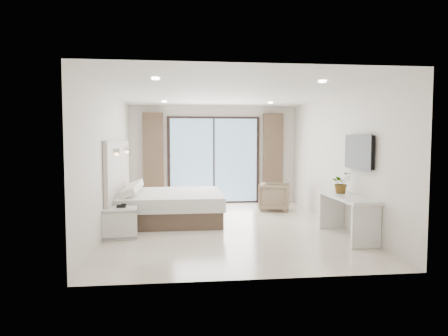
{
  "coord_description": "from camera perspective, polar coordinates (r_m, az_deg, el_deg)",
  "views": [
    {
      "loc": [
        -0.95,
        -7.95,
        1.76
      ],
      "look_at": [
        -0.01,
        0.4,
        1.17
      ],
      "focal_mm": 32.0,
      "sensor_mm": 36.0,
      "label": 1
    }
  ],
  "objects": [
    {
      "name": "nightstand",
      "position": [
        7.49,
        -14.59,
        -7.58
      ],
      "size": [
        0.64,
        0.54,
        0.54
      ],
      "rotation": [
        0.0,
        0.0,
        0.1
      ],
      "color": "silver",
      "rests_on": "ground"
    },
    {
      "name": "console_desk",
      "position": [
        7.53,
        17.2,
        -5.31
      ],
      "size": [
        0.51,
        1.64,
        0.77
      ],
      "color": "silver",
      "rests_on": "ground"
    },
    {
      "name": "plant",
      "position": [
        7.75,
        16.38,
        -2.35
      ],
      "size": [
        0.46,
        0.48,
        0.31
      ],
      "primitive_type": "imported",
      "rotation": [
        0.0,
        0.0,
        0.29
      ],
      "color": "#33662D",
      "rests_on": "console_desk"
    },
    {
      "name": "bed",
      "position": [
        8.8,
        -7.9,
        -5.41
      ],
      "size": [
        2.23,
        2.13,
        0.76
      ],
      "color": "brown",
      "rests_on": "ground"
    },
    {
      "name": "phone",
      "position": [
        7.48,
        -14.45,
        -5.27
      ],
      "size": [
        0.16,
        0.13,
        0.05
      ],
      "primitive_type": "cube",
      "rotation": [
        0.0,
        0.0,
        0.0
      ],
      "color": "black",
      "rests_on": "nightstand"
    },
    {
      "name": "armchair",
      "position": [
        10.09,
        7.25,
        -3.91
      ],
      "size": [
        0.87,
        0.9,
        0.75
      ],
      "primitive_type": "imported",
      "rotation": [
        0.0,
        0.0,
        1.28
      ],
      "color": "#7D7052",
      "rests_on": "ground"
    },
    {
      "name": "room_shell",
      "position": [
        8.79,
        -1.49,
        2.84
      ],
      "size": [
        4.62,
        6.22,
        2.72
      ],
      "color": "silver",
      "rests_on": "ground"
    },
    {
      "name": "ground",
      "position": [
        8.2,
        0.42,
        -8.38
      ],
      "size": [
        6.2,
        6.2,
        0.0
      ],
      "primitive_type": "plane",
      "color": "beige",
      "rests_on": "ground"
    }
  ]
}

